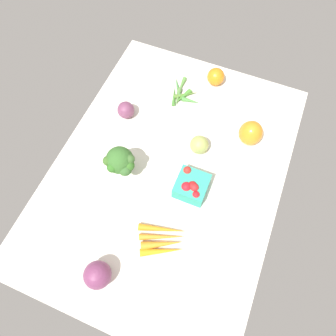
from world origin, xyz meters
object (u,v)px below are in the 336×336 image
(red_onion_center, at_px, (97,275))
(heirloom_tomato_green, at_px, (199,145))
(red_onion_near_basket, at_px, (126,110))
(heirloom_tomato_orange, at_px, (216,77))
(carrot_bunch, at_px, (162,240))
(berry_basket, at_px, (191,186))
(okra_pile, at_px, (182,94))
(bell_pepper_orange, at_px, (251,133))
(broccoli_head, at_px, (120,162))

(red_onion_center, height_order, heirloom_tomato_green, red_onion_center)
(red_onion_near_basket, bearing_deg, red_onion_center, -162.17)
(red_onion_near_basket, height_order, heirloom_tomato_orange, heirloom_tomato_orange)
(carrot_bunch, bearing_deg, berry_basket, -6.29)
(okra_pile, distance_m, heirloom_tomato_orange, 0.15)
(red_onion_near_basket, bearing_deg, heirloom_tomato_orange, -42.98)
(okra_pile, relative_size, berry_basket, 1.42)
(red_onion_center, distance_m, red_onion_near_basket, 0.58)
(bell_pepper_orange, relative_size, broccoli_head, 0.74)
(heirloom_tomato_orange, height_order, berry_basket, berry_basket)
(okra_pile, bearing_deg, carrot_bunch, -164.85)
(red_onion_near_basket, xyz_separation_m, carrot_bunch, (-0.39, -0.31, -0.02))
(heirloom_tomato_orange, bearing_deg, okra_pile, 138.60)
(berry_basket, bearing_deg, red_onion_center, 157.25)
(red_onion_center, bearing_deg, broccoli_head, 14.45)
(bell_pepper_orange, relative_size, okra_pile, 0.64)
(heirloom_tomato_green, bearing_deg, red_onion_center, 166.62)
(red_onion_near_basket, height_order, okra_pile, red_onion_near_basket)
(bell_pepper_orange, distance_m, red_onion_near_basket, 0.46)
(bell_pepper_orange, relative_size, red_onion_near_basket, 1.46)
(berry_basket, bearing_deg, broccoli_head, 96.35)
(red_onion_near_basket, bearing_deg, berry_basket, -120.38)
(red_onion_center, bearing_deg, heirloom_tomato_green, -13.38)
(red_onion_center, distance_m, broccoli_head, 0.35)
(heirloom_tomato_orange, bearing_deg, red_onion_center, 174.57)
(berry_basket, bearing_deg, heirloom_tomato_green, 10.35)
(bell_pepper_orange, xyz_separation_m, red_onion_center, (-0.62, 0.27, -0.01))
(red_onion_center, xyz_separation_m, carrot_bunch, (0.17, -0.13, -0.03))
(bell_pepper_orange, distance_m, red_onion_center, 0.68)
(carrot_bunch, bearing_deg, heirloom_tomato_green, 1.15)
(heirloom_tomato_green, height_order, berry_basket, berry_basket)
(broccoli_head, bearing_deg, berry_basket, -83.65)
(bell_pepper_orange, relative_size, carrot_bunch, 0.56)
(carrot_bunch, xyz_separation_m, berry_basket, (0.19, -0.02, 0.02))
(red_onion_center, bearing_deg, berry_basket, -22.75)
(red_onion_center, relative_size, heirloom_tomato_green, 1.23)
(carrot_bunch, xyz_separation_m, okra_pile, (0.55, 0.15, -0.00))
(okra_pile, relative_size, heirloom_tomato_orange, 2.12)
(bell_pepper_orange, bearing_deg, heirloom_tomato_green, 124.61)
(bell_pepper_orange, height_order, okra_pile, bell_pepper_orange)
(red_onion_near_basket, relative_size, carrot_bunch, 0.38)
(bell_pepper_orange, height_order, heirloom_tomato_green, bell_pepper_orange)
(red_onion_center, height_order, okra_pile, red_onion_center)
(red_onion_near_basket, relative_size, berry_basket, 0.63)
(bell_pepper_orange, bearing_deg, red_onion_center, 156.14)
(heirloom_tomato_orange, bearing_deg, carrot_bunch, -175.60)
(red_onion_near_basket, xyz_separation_m, berry_basket, (-0.19, -0.33, 0.00))
(bell_pepper_orange, xyz_separation_m, red_onion_near_basket, (-0.07, 0.45, -0.01))
(broccoli_head, bearing_deg, carrot_bunch, -127.91)
(heirloom_tomato_orange, bearing_deg, broccoli_head, 161.58)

